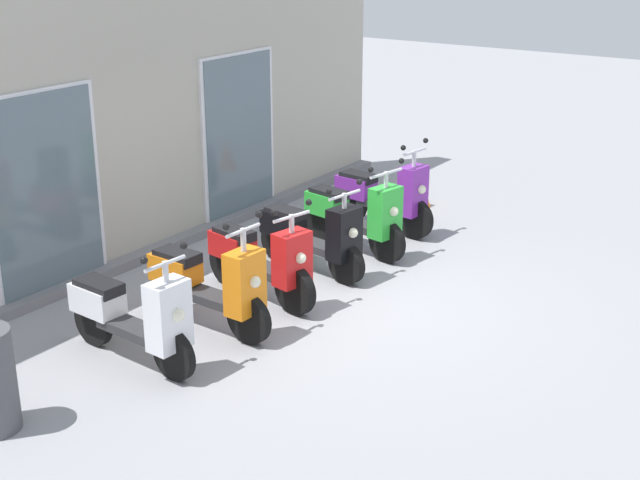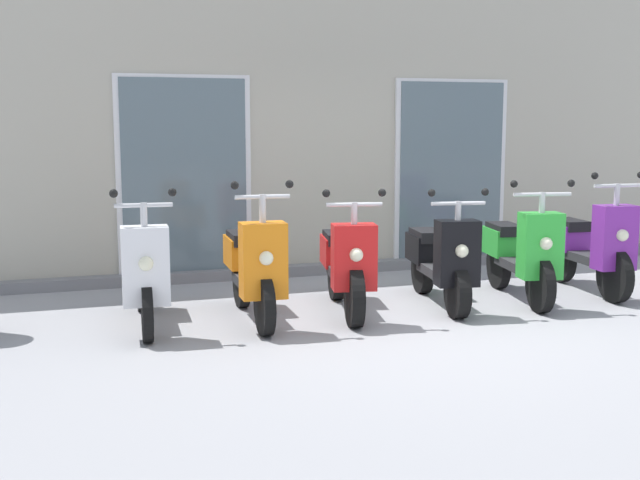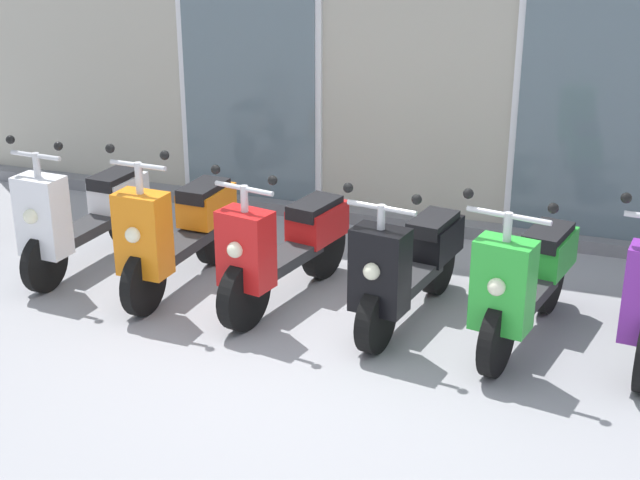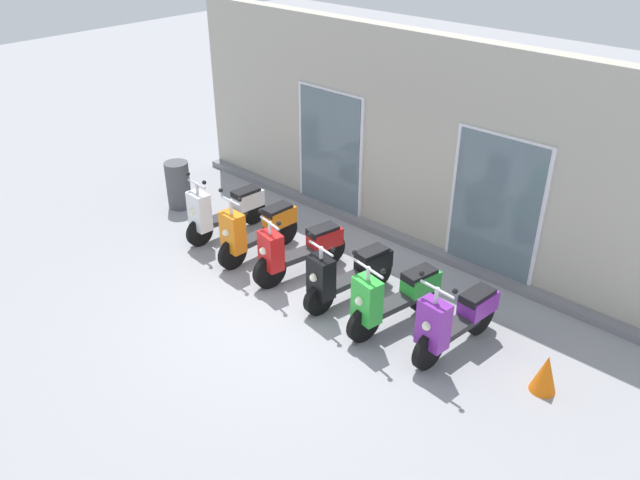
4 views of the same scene
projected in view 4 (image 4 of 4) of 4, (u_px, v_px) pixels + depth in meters
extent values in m
plane|color=#939399|center=(288.00, 307.00, 9.17)|extent=(40.00, 40.00, 0.00)
cube|color=#B2AD9E|center=(414.00, 141.00, 10.18)|extent=(9.80, 0.30, 3.47)
cube|color=slate|center=(398.00, 237.00, 10.85)|extent=(9.80, 0.20, 0.12)
cube|color=silver|center=(330.00, 152.00, 11.33)|extent=(1.50, 0.04, 2.30)
cube|color=slate|center=(329.00, 153.00, 11.31)|extent=(1.38, 0.02, 2.22)
cube|color=silver|center=(495.00, 208.00, 9.39)|extent=(1.50, 0.04, 2.30)
cube|color=slate|center=(494.00, 209.00, 9.37)|extent=(1.38, 0.02, 2.22)
cylinder|color=black|center=(200.00, 232.00, 10.62)|extent=(0.12, 0.49, 0.49)
cylinder|color=black|center=(253.00, 211.00, 11.31)|extent=(0.12, 0.49, 0.49)
cube|color=#2D2D30|center=(227.00, 216.00, 10.92)|extent=(0.31, 0.73, 0.09)
cube|color=white|center=(199.00, 211.00, 10.46)|extent=(0.40, 0.27, 0.65)
sphere|color=#F2EFCC|center=(193.00, 212.00, 10.36)|extent=(0.12, 0.12, 0.12)
cube|color=white|center=(248.00, 199.00, 11.11)|extent=(0.34, 0.54, 0.28)
cube|color=black|center=(246.00, 192.00, 11.02)|extent=(0.29, 0.50, 0.11)
cylinder|color=silver|center=(197.00, 189.00, 10.25)|extent=(0.06, 0.06, 0.21)
cylinder|color=silver|center=(197.00, 184.00, 10.21)|extent=(0.46, 0.07, 0.04)
sphere|color=black|center=(204.00, 182.00, 10.02)|extent=(0.07, 0.07, 0.07)
sphere|color=black|center=(188.00, 174.00, 10.31)|extent=(0.07, 0.07, 0.07)
cylinder|color=black|center=(232.00, 254.00, 9.98)|extent=(0.12, 0.52, 0.51)
cylinder|color=black|center=(284.00, 230.00, 10.66)|extent=(0.12, 0.52, 0.51)
cube|color=#2D2D30|center=(259.00, 236.00, 10.27)|extent=(0.29, 0.69, 0.09)
cube|color=orange|center=(233.00, 232.00, 9.82)|extent=(0.39, 0.26, 0.64)
sphere|color=#F2EFCC|center=(226.00, 233.00, 9.72)|extent=(0.12, 0.12, 0.12)
cube|color=orange|center=(279.00, 216.00, 10.44)|extent=(0.32, 0.53, 0.28)
cube|color=black|center=(277.00, 210.00, 10.35)|extent=(0.28, 0.49, 0.11)
cylinder|color=silver|center=(231.00, 207.00, 9.61)|extent=(0.06, 0.06, 0.26)
cylinder|color=silver|center=(230.00, 201.00, 9.56)|extent=(0.46, 0.06, 0.04)
sphere|color=black|center=(240.00, 200.00, 9.36)|extent=(0.07, 0.07, 0.07)
sphere|color=black|center=(221.00, 190.00, 9.65)|extent=(0.07, 0.07, 0.07)
cylinder|color=black|center=(270.00, 271.00, 9.52)|extent=(0.22, 0.55, 0.54)
cylinder|color=black|center=(330.00, 249.00, 10.09)|extent=(0.22, 0.55, 0.54)
cube|color=#2D2D30|center=(300.00, 254.00, 9.75)|extent=(0.39, 0.74, 0.09)
cube|color=red|center=(271.00, 251.00, 9.36)|extent=(0.42, 0.31, 0.58)
sphere|color=#F2EFCC|center=(263.00, 251.00, 9.28)|extent=(0.12, 0.12, 0.12)
cube|color=red|center=(325.00, 238.00, 9.92)|extent=(0.40, 0.57, 0.28)
cube|color=black|center=(323.00, 230.00, 9.83)|extent=(0.35, 0.52, 0.11)
cylinder|color=silver|center=(270.00, 228.00, 9.18)|extent=(0.06, 0.06, 0.21)
cylinder|color=silver|center=(270.00, 223.00, 9.13)|extent=(0.49, 0.13, 0.04)
sphere|color=black|center=(279.00, 224.00, 8.91)|extent=(0.07, 0.07, 0.07)
sphere|color=black|center=(261.00, 211.00, 9.26)|extent=(0.07, 0.07, 0.07)
cylinder|color=black|center=(319.00, 299.00, 8.93)|extent=(0.19, 0.49, 0.48)
cylinder|color=black|center=(378.00, 273.00, 9.54)|extent=(0.19, 0.49, 0.48)
cube|color=#2D2D30|center=(349.00, 280.00, 9.19)|extent=(0.37, 0.73, 0.09)
cube|color=black|center=(321.00, 277.00, 8.78)|extent=(0.41, 0.30, 0.61)
sphere|color=#F2EFCC|center=(314.00, 277.00, 8.69)|extent=(0.12, 0.12, 0.12)
cube|color=black|center=(374.00, 260.00, 9.36)|extent=(0.38, 0.56, 0.28)
cube|color=black|center=(372.00, 253.00, 9.27)|extent=(0.33, 0.51, 0.11)
cylinder|color=silver|center=(321.00, 253.00, 8.59)|extent=(0.06, 0.06, 0.19)
cylinder|color=silver|center=(321.00, 248.00, 8.55)|extent=(0.50, 0.12, 0.04)
sphere|color=black|center=(333.00, 250.00, 8.33)|extent=(0.07, 0.07, 0.07)
sphere|color=black|center=(310.00, 235.00, 8.67)|extent=(0.07, 0.07, 0.07)
cylinder|color=black|center=(364.00, 324.00, 8.39)|extent=(0.19, 0.53, 0.52)
cylinder|color=black|center=(424.00, 295.00, 8.98)|extent=(0.19, 0.53, 0.52)
cube|color=#2D2D30|center=(395.00, 303.00, 8.64)|extent=(0.38, 0.74, 0.09)
cube|color=green|center=(367.00, 300.00, 8.23)|extent=(0.42, 0.31, 0.62)
sphere|color=#F2EFCC|center=(359.00, 301.00, 8.14)|extent=(0.12, 0.12, 0.12)
cube|color=green|center=(421.00, 282.00, 8.80)|extent=(0.39, 0.57, 0.28)
cube|color=black|center=(420.00, 274.00, 8.71)|extent=(0.34, 0.52, 0.11)
cylinder|color=silver|center=(368.00, 274.00, 8.03)|extent=(0.06, 0.06, 0.21)
cylinder|color=silver|center=(368.00, 269.00, 7.99)|extent=(0.56, 0.14, 0.04)
sphere|color=black|center=(383.00, 271.00, 7.75)|extent=(0.07, 0.07, 0.07)
sphere|color=black|center=(354.00, 253.00, 8.14)|extent=(0.07, 0.07, 0.07)
cylinder|color=black|center=(429.00, 350.00, 7.92)|extent=(0.15, 0.54, 0.54)
cylinder|color=black|center=(480.00, 316.00, 8.54)|extent=(0.15, 0.54, 0.54)
cube|color=#2D2D30|center=(456.00, 326.00, 8.18)|extent=(0.33, 0.69, 0.09)
cube|color=purple|center=(433.00, 324.00, 7.75)|extent=(0.40, 0.28, 0.64)
sphere|color=#F2EFCC|center=(427.00, 326.00, 7.66)|extent=(0.12, 0.12, 0.12)
cube|color=purple|center=(478.00, 303.00, 8.35)|extent=(0.35, 0.55, 0.28)
cube|color=black|center=(478.00, 295.00, 8.26)|extent=(0.31, 0.50, 0.11)
cylinder|color=silver|center=(436.00, 296.00, 7.55)|extent=(0.06, 0.06, 0.23)
cylinder|color=silver|center=(437.00, 289.00, 7.50)|extent=(0.50, 0.09, 0.04)
sphere|color=black|center=(455.00, 291.00, 7.29)|extent=(0.07, 0.07, 0.07)
sphere|color=black|center=(422.00, 274.00, 7.61)|extent=(0.07, 0.07, 0.07)
cone|color=orange|center=(545.00, 373.00, 7.55)|extent=(0.32, 0.32, 0.52)
cylinder|color=#4C4C51|center=(178.00, 185.00, 11.80)|extent=(0.44, 0.44, 0.89)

